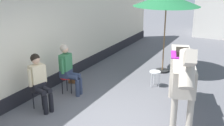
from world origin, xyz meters
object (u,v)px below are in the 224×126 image
at_px(spare_stool_white, 155,73).
at_px(satchel_bag, 73,80).
at_px(seated_visitor_far, 68,67).
at_px(saddled_horse_center, 182,70).
at_px(cafe_parasol, 167,0).
at_px(seated_visitor_near, 39,79).

bearing_deg(spare_stool_white, satchel_bag, -158.44).
bearing_deg(seated_visitor_far, spare_stool_white, 39.05).
relative_size(saddled_horse_center, cafe_parasol, 1.13).
relative_size(seated_visitor_far, satchel_bag, 4.96).
distance_m(seated_visitor_near, seated_visitor_far, 1.07).
bearing_deg(cafe_parasol, saddled_horse_center, -65.70).
distance_m(seated_visitor_near, spare_stool_white, 3.33).
relative_size(seated_visitor_far, saddled_horse_center, 0.48).
relative_size(seated_visitor_near, seated_visitor_far, 1.00).
distance_m(spare_stool_white, satchel_bag, 2.45).
distance_m(seated_visitor_near, satchel_bag, 1.89).
height_order(spare_stool_white, satchel_bag, spare_stool_white).
relative_size(seated_visitor_near, cafe_parasol, 0.54).
height_order(seated_visitor_far, saddled_horse_center, saddled_horse_center).
bearing_deg(satchel_bag, seated_visitor_near, -99.50).
xyz_separation_m(seated_visitor_near, spare_stool_white, (2.00, 2.63, -0.38)).
relative_size(saddled_horse_center, spare_stool_white, 6.32).
height_order(saddled_horse_center, satchel_bag, saddled_horse_center).
bearing_deg(satchel_bag, seated_visitor_far, -82.12).
relative_size(spare_stool_white, satchel_bag, 1.64).
height_order(seated_visitor_near, seated_visitor_far, same).
xyz_separation_m(seated_visitor_far, spare_stool_white, (1.93, 1.57, -0.38)).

